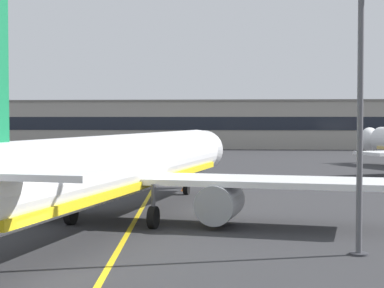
# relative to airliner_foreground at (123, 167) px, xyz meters

# --- Properties ---
(ground_plane) EXTENTS (400.00, 400.00, 0.00)m
(ground_plane) POSITION_rel_airliner_foreground_xyz_m (-0.53, -14.40, -3.37)
(ground_plane) COLOR #2D2D30
(taxiway_centreline) EXTENTS (14.58, 179.46, 0.01)m
(taxiway_centreline) POSITION_rel_airliner_foreground_xyz_m (-0.53, 15.60, -3.37)
(taxiway_centreline) COLOR yellow
(taxiway_centreline) RESTS_ON ground
(airliner_foreground) EXTENTS (32.34, 41.30, 11.65)m
(airliner_foreground) POSITION_rel_airliner_foreground_xyz_m (0.00, 0.00, 0.00)
(airliner_foreground) COLOR white
(airliner_foreground) RESTS_ON ground
(apron_lamp_post) EXTENTS (2.24, 0.90, 12.65)m
(apron_lamp_post) POSITION_rel_airliner_foreground_xyz_m (12.77, -8.62, 3.26)
(apron_lamp_post) COLOR #515156
(apron_lamp_post) RESTS_ON ground
(safety_cone_by_nose_gear) EXTENTS (0.44, 0.44, 0.55)m
(safety_cone_by_nose_gear) POSITION_rel_airliner_foreground_xyz_m (2.16, 17.01, -3.11)
(safety_cone_by_nose_gear) COLOR orange
(safety_cone_by_nose_gear) RESTS_ON ground
(terminal_building) EXTENTS (114.02, 12.40, 10.56)m
(terminal_building) POSITION_rel_airliner_foreground_xyz_m (-0.83, 101.83, 1.92)
(terminal_building) COLOR #9E998E
(terminal_building) RESTS_ON ground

